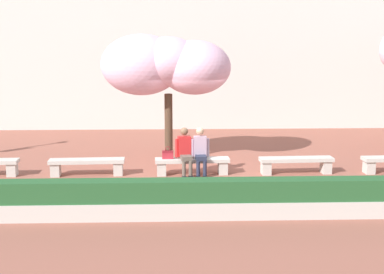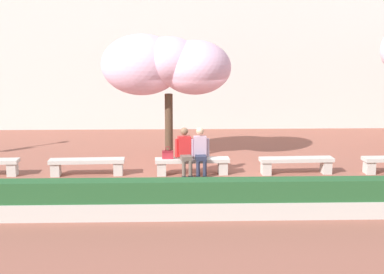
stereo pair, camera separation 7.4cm
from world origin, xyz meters
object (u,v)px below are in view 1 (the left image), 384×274
object	(u,v)px
handbag	(168,154)
stone_bench_near_west	(87,164)
cherry_tree_main	(166,65)
person_seated_right	(200,150)
person_seated_left	(185,150)
stone_bench_center	(192,163)
stone_bench_near_east	(296,163)

from	to	relation	value
handbag	stone_bench_near_west	bearing A→B (deg)	179.63
cherry_tree_main	person_seated_right	bearing A→B (deg)	-62.79
stone_bench_near_west	person_seated_left	world-z (taller)	person_seated_left
person_seated_left	person_seated_right	xyz separation A→B (m)	(0.41, -0.00, 0.00)
stone_bench_center	stone_bench_near_east	distance (m)	2.84
person_seated_right	stone_bench_near_west	bearing A→B (deg)	179.00
stone_bench_center	stone_bench_near_east	world-z (taller)	same
handbag	cherry_tree_main	xyz separation A→B (m)	(-0.04, 1.75, 2.29)
stone_bench_near_west	handbag	distance (m)	2.19
handbag	cherry_tree_main	world-z (taller)	cherry_tree_main
stone_bench_near_west	stone_bench_center	size ratio (longest dim) A/B	1.00
stone_bench_center	handbag	bearing A→B (deg)	-178.77
person_seated_right	cherry_tree_main	world-z (taller)	cherry_tree_main
person_seated_left	cherry_tree_main	xyz separation A→B (m)	(-0.51, 1.79, 2.17)
stone_bench_center	stone_bench_near_east	size ratio (longest dim) A/B	1.00
stone_bench_center	person_seated_right	distance (m)	0.45
stone_bench_center	handbag	world-z (taller)	handbag
person_seated_right	cherry_tree_main	bearing A→B (deg)	117.21
person_seated_right	handbag	bearing A→B (deg)	177.43
stone_bench_near_east	person_seated_right	xyz separation A→B (m)	(-2.62, -0.05, 0.39)
stone_bench_center	person_seated_right	bearing A→B (deg)	-13.95
stone_bench_center	cherry_tree_main	xyz separation A→B (m)	(-0.70, 1.73, 2.56)
stone_bench_near_west	cherry_tree_main	size ratio (longest dim) A/B	0.53
person_seated_left	stone_bench_center	bearing A→B (deg)	14.84
stone_bench_near_west	person_seated_left	size ratio (longest dim) A/B	1.57
stone_bench_near_east	cherry_tree_main	size ratio (longest dim) A/B	0.53
stone_bench_near_west	handbag	world-z (taller)	handbag
stone_bench_near_west	person_seated_left	distance (m)	2.67
person_seated_right	stone_bench_center	bearing A→B (deg)	166.05
stone_bench_near_west	stone_bench_near_east	bearing A→B (deg)	0.00
stone_bench_center	person_seated_right	size ratio (longest dim) A/B	1.57
stone_bench_near_east	handbag	world-z (taller)	handbag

